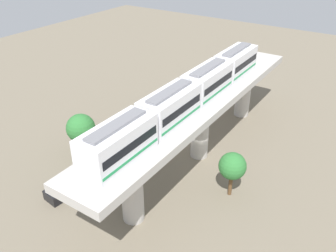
# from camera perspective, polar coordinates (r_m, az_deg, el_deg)

# --- Properties ---
(ground_plane) EXTENTS (120.00, 120.00, 0.00)m
(ground_plane) POSITION_cam_1_polar(r_m,az_deg,el_deg) (39.90, 4.96, -4.68)
(ground_plane) COLOR #706654
(viaduct) EXTENTS (5.20, 35.80, 6.89)m
(viaduct) POSITION_cam_1_polar(r_m,az_deg,el_deg) (37.10, 5.32, 2.24)
(viaduct) COLOR #B7B2AA
(viaduct) RESTS_ON ground
(train) EXTENTS (2.64, 27.45, 3.24)m
(train) POSITION_cam_1_polar(r_m,az_deg,el_deg) (33.85, 3.54, 5.13)
(train) COLOR white
(train) RESTS_ON viaduct
(parked_car_red) EXTENTS (2.70, 4.50, 1.76)m
(parked_car_red) POSITION_cam_1_polar(r_m,az_deg,el_deg) (44.57, -7.47, 0.30)
(parked_car_red) COLOR red
(parked_car_red) RESTS_ON ground
(parked_car_black) EXTENTS (2.32, 4.39, 1.76)m
(parked_car_black) POSITION_cam_1_polar(r_m,az_deg,el_deg) (35.63, -15.86, -9.27)
(parked_car_black) COLOR black
(parked_car_black) RESTS_ON ground
(parked_car_white) EXTENTS (2.11, 4.32, 1.76)m
(parked_car_white) POSITION_cam_1_polar(r_m,az_deg,el_deg) (52.31, 1.60, 5.23)
(parked_car_white) COLOR white
(parked_car_white) RESTS_ON ground
(tree_near_viaduct) EXTENTS (2.57, 2.57, 4.59)m
(tree_near_viaduct) POSITION_cam_1_polar(r_m,az_deg,el_deg) (33.06, 10.32, -6.41)
(tree_near_viaduct) COLOR brown
(tree_near_viaduct) RESTS_ON ground
(tree_mid_lot) EXTENTS (3.16, 3.16, 4.86)m
(tree_mid_lot) POSITION_cam_1_polar(r_m,az_deg,el_deg) (39.46, -13.85, -0.36)
(tree_mid_lot) COLOR brown
(tree_mid_lot) RESTS_ON ground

